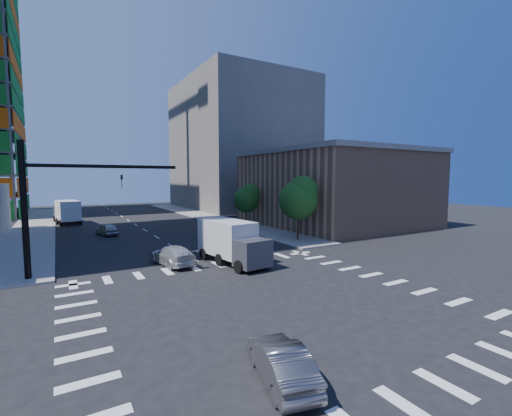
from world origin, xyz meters
TOP-DOWN VIEW (x-y plane):
  - ground at (0.00, 0.00)m, footprint 160.00×160.00m
  - road_markings at (0.00, 0.00)m, footprint 20.00×20.00m
  - sidewalk_ne at (12.50, 40.00)m, footprint 5.00×60.00m
  - sidewalk_nw at (-12.50, 40.00)m, footprint 5.00×60.00m
  - commercial_building at (25.00, 22.00)m, footprint 20.50×22.50m
  - bg_building_ne at (27.00, 55.00)m, footprint 24.00×30.00m
  - signal_mast_nw at (-10.00, 11.50)m, footprint 10.20×0.40m
  - tree_south at (12.63, 13.90)m, footprint 4.16×4.16m
  - tree_north at (12.93, 25.90)m, footprint 3.54×3.52m
  - car_nb_far at (6.78, 14.14)m, footprint 2.40×5.12m
  - car_sb_near at (-2.07, 10.85)m, footprint 2.81×5.34m
  - car_sb_mid at (-4.69, 28.23)m, footprint 2.46×4.27m
  - car_sb_cross at (-3.46, -6.10)m, footprint 2.26×4.14m
  - box_truck_near at (2.15, 8.53)m, footprint 3.47×6.64m
  - box_truck_far at (-8.50, 42.54)m, footprint 3.68×6.87m

SIDE VIEW (x-z plane):
  - ground at x=0.00m, z-range 0.00..0.00m
  - road_markings at x=0.00m, z-range 0.00..0.01m
  - sidewalk_ne at x=12.50m, z-range 0.00..0.15m
  - sidewalk_nw at x=-12.50m, z-range 0.00..0.15m
  - car_sb_cross at x=-3.46m, z-range 0.00..1.30m
  - car_sb_mid at x=-4.69m, z-range 0.00..1.37m
  - car_nb_far at x=6.78m, z-range 0.00..1.42m
  - car_sb_near at x=-2.07m, z-range 0.00..1.48m
  - box_truck_near at x=2.15m, z-range -0.19..3.14m
  - box_truck_far at x=-8.50m, z-range -0.20..3.24m
  - tree_north at x=12.93m, z-range 1.10..6.88m
  - tree_south at x=12.63m, z-range 1.27..8.10m
  - commercial_building at x=25.00m, z-range 0.01..10.61m
  - signal_mast_nw at x=-10.00m, z-range 0.99..9.99m
  - bg_building_ne at x=27.00m, z-range 0.00..28.00m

